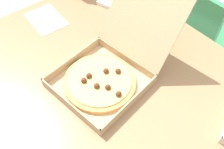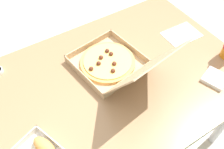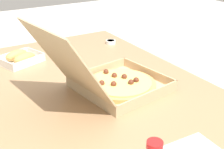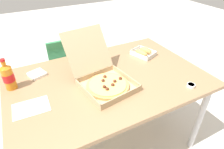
{
  "view_description": "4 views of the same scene",
  "coord_description": "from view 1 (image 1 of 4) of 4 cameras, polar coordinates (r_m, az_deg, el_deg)",
  "views": [
    {
      "loc": [
        0.45,
        -0.45,
        1.54
      ],
      "look_at": [
        -0.05,
        -0.04,
        0.74
      ],
      "focal_mm": 40.09,
      "sensor_mm": 36.0,
      "label": 1
    },
    {
      "loc": [
        0.38,
        0.63,
        1.68
      ],
      "look_at": [
        -0.03,
        -0.02,
        0.74
      ],
      "focal_mm": 38.43,
      "sensor_mm": 36.0,
      "label": 2
    },
    {
      "loc": [
        -0.98,
        0.5,
        1.3
      ],
      "look_at": [
        -0.03,
        -0.07,
        0.78
      ],
      "focal_mm": 47.94,
      "sensor_mm": 36.0,
      "label": 3
    },
    {
      "loc": [
        -0.51,
        -1.04,
        1.53
      ],
      "look_at": [
        0.0,
        -0.06,
        0.79
      ],
      "focal_mm": 30.61,
      "sensor_mm": 36.0,
      "label": 4
    }
  ],
  "objects": [
    {
      "name": "chair",
      "position": [
        1.67,
        18.38,
        8.74
      ],
      "size": [
        0.4,
        0.4,
        0.83
      ],
      "color": "#338451",
      "rests_on": "ground_plane"
    },
    {
      "name": "pizza_box_open",
      "position": [
        1.0,
        -1.08,
        0.87
      ],
      "size": [
        0.4,
        0.55,
        0.32
      ],
      "color": "tan",
      "rests_on": "dining_table"
    },
    {
      "name": "dining_table",
      "position": [
        1.09,
        3.44,
        -3.35
      ],
      "size": [
        1.42,
        0.93,
        0.72
      ],
      "color": "#997551",
      "rests_on": "ground_plane"
    },
    {
      "name": "napkin_pile",
      "position": [
        1.41,
        -0.32,
        16.42
      ],
      "size": [
        0.14,
        0.14,
        0.02
      ],
      "primitive_type": "cube",
      "rotation": [
        0.0,
        0.0,
        0.33
      ],
      "color": "white",
      "rests_on": "dining_table"
    },
    {
      "name": "ground_plane",
      "position": [
        1.67,
        2.34,
        -16.52
      ],
      "size": [
        10.0,
        10.0,
        0.0
      ],
      "primitive_type": "plane",
      "color": "beige"
    },
    {
      "name": "paper_menu",
      "position": [
        1.34,
        -14.77,
        12.07
      ],
      "size": [
        0.22,
        0.16,
        0.0
      ],
      "primitive_type": "cube",
      "rotation": [
        0.0,
        0.0,
        -0.04
      ],
      "color": "white",
      "rests_on": "dining_table"
    }
  ]
}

